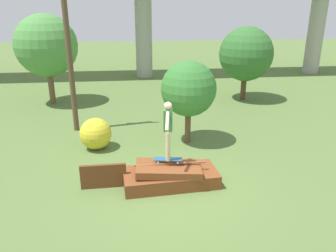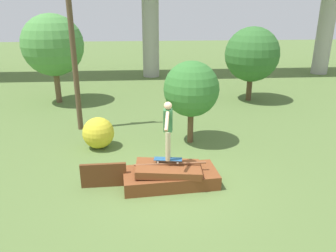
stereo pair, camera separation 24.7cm
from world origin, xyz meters
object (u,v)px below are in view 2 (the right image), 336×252
object	(u,v)px
utility_pole	(72,35)
tree_mid_back	(191,89)
bush_yellow_flowering	(98,133)
tree_behind_right	(53,45)
skateboard	(168,159)
skater	(168,127)
tree_behind_left	(252,55)

from	to	relation	value
utility_pole	tree_mid_back	size ratio (longest dim) A/B	2.40
tree_mid_back	bush_yellow_flowering	bearing A→B (deg)	-175.96
utility_pole	tree_behind_right	distance (m)	4.42
utility_pole	bush_yellow_flowering	size ratio (longest dim) A/B	6.50
skateboard	tree_mid_back	world-z (taller)	tree_mid_back
skateboard	tree_mid_back	distance (m)	3.22
utility_pole	tree_behind_right	xyz separation A→B (m)	(-1.72, 3.99, -0.77)
skater	utility_pole	distance (m)	5.77
skateboard	skater	xyz separation A→B (m)	(0.00, 0.00, 0.92)
tree_behind_right	utility_pole	bearing A→B (deg)	-66.70
skater	bush_yellow_flowering	distance (m)	3.53
tree_mid_back	bush_yellow_flowering	world-z (taller)	tree_mid_back
tree_behind_left	bush_yellow_flowering	world-z (taller)	tree_behind_left
tree_behind_left	tree_behind_right	xyz separation A→B (m)	(-9.61, 0.41, 0.48)
utility_pole	bush_yellow_flowering	xyz separation A→B (m)	(0.93, -1.90, -3.04)
tree_behind_right	bush_yellow_flowering	distance (m)	6.85
tree_mid_back	bush_yellow_flowering	xyz separation A→B (m)	(-3.16, -0.22, -1.39)
skater	bush_yellow_flowering	xyz separation A→B (m)	(-2.14, 2.58, -1.09)
utility_pole	skateboard	bearing A→B (deg)	-55.49
utility_pole	tree_behind_right	bearing A→B (deg)	113.30
skateboard	utility_pole	bearing A→B (deg)	124.51
utility_pole	bush_yellow_flowering	distance (m)	3.70
tree_behind_left	skater	bearing A→B (deg)	-120.87
skateboard	tree_behind_left	bearing A→B (deg)	59.13
skater	utility_pole	world-z (taller)	utility_pole
tree_mid_back	bush_yellow_flowering	size ratio (longest dim) A/B	2.70
skateboard	tree_mid_back	bearing A→B (deg)	70.00
tree_behind_left	tree_behind_right	size ratio (longest dim) A/B	0.86
skateboard	bush_yellow_flowering	bearing A→B (deg)	129.70
skater	tree_behind_left	size ratio (longest dim) A/B	0.43
skateboard	tree_behind_left	world-z (taller)	tree_behind_left
skater	tree_behind_right	xyz separation A→B (m)	(-4.80, 8.47, 1.18)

